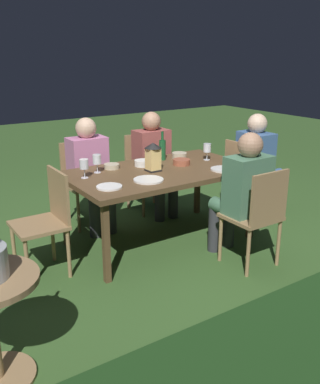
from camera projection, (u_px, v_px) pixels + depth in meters
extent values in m
plane|color=#385B28|center=(160.00, 241.00, 4.27)|extent=(16.00, 16.00, 0.00)
cube|color=brown|center=(160.00, 172.00, 4.05)|extent=(1.72, 0.99, 0.04)
cube|color=brown|center=(197.00, 184.00, 4.92)|extent=(0.05, 0.05, 0.68)
cube|color=brown|center=(65.00, 212.00, 4.08)|extent=(0.05, 0.05, 0.68)
cube|color=brown|center=(251.00, 205.00, 4.25)|extent=(0.05, 0.05, 0.68)
cube|color=brown|center=(106.00, 243.00, 3.41)|extent=(0.05, 0.05, 0.68)
cube|color=#9E7A51|center=(87.00, 185.00, 4.57)|extent=(0.42, 0.40, 0.03)
cube|color=#9E7A51|center=(78.00, 161.00, 4.65)|extent=(0.40, 0.02, 0.42)
cylinder|color=#9E7A51|center=(110.00, 206.00, 4.60)|extent=(0.03, 0.03, 0.42)
cylinder|color=#9E7A51|center=(78.00, 213.00, 4.41)|extent=(0.03, 0.03, 0.42)
cylinder|color=#9E7A51|center=(96.00, 198.00, 4.87)|extent=(0.03, 0.03, 0.42)
cylinder|color=#9E7A51|center=(66.00, 204.00, 4.68)|extent=(0.03, 0.03, 0.42)
cube|color=#C675A3|center=(88.00, 162.00, 4.44)|extent=(0.38, 0.24, 0.50)
sphere|color=#D1A889|center=(86.00, 128.00, 4.34)|extent=(0.21, 0.21, 0.21)
cylinder|color=#C675A3|center=(103.00, 186.00, 4.45)|extent=(0.13, 0.36, 0.13)
cylinder|color=#C675A3|center=(87.00, 189.00, 4.36)|extent=(0.13, 0.36, 0.13)
cylinder|color=#333338|center=(111.00, 212.00, 4.40)|extent=(0.11, 0.11, 0.45)
cylinder|color=#333338|center=(95.00, 215.00, 4.31)|extent=(0.11, 0.11, 0.45)
cube|color=#9E7A51|center=(251.00, 217.00, 3.70)|extent=(0.42, 0.40, 0.03)
cube|color=#9E7A51|center=(269.00, 198.00, 3.48)|extent=(0.40, 0.03, 0.42)
cylinder|color=#9E7A51|center=(220.00, 239.00, 3.81)|extent=(0.03, 0.03, 0.42)
cylinder|color=#9E7A51|center=(250.00, 230.00, 4.00)|extent=(0.03, 0.03, 0.42)
cylinder|color=#9E7A51|center=(248.00, 253.00, 3.54)|extent=(0.03, 0.03, 0.42)
cylinder|color=#9E7A51|center=(278.00, 243.00, 3.73)|extent=(0.03, 0.03, 0.42)
cube|color=#4C7A5B|center=(248.00, 185.00, 3.66)|extent=(0.38, 0.24, 0.50)
sphere|color=tan|center=(250.00, 145.00, 3.56)|extent=(0.21, 0.21, 0.21)
cylinder|color=#4C7A5B|center=(227.00, 209.00, 3.80)|extent=(0.13, 0.36, 0.13)
cylinder|color=#4C7A5B|center=(242.00, 205.00, 3.89)|extent=(0.13, 0.36, 0.13)
cylinder|color=#333338|center=(214.00, 228.00, 4.00)|extent=(0.11, 0.11, 0.45)
cylinder|color=#333338|center=(229.00, 224.00, 4.10)|extent=(0.11, 0.11, 0.45)
cube|color=#9E7A51|center=(39.00, 226.00, 3.51)|extent=(0.40, 0.42, 0.03)
cube|color=#9E7A51|center=(59.00, 195.00, 3.54)|extent=(0.03, 0.40, 0.42)
cylinder|color=#9E7A51|center=(27.00, 265.00, 3.35)|extent=(0.03, 0.03, 0.42)
cylinder|color=#9E7A51|center=(14.00, 248.00, 3.63)|extent=(0.03, 0.03, 0.42)
cylinder|color=#9E7A51|center=(69.00, 254.00, 3.53)|extent=(0.03, 0.03, 0.42)
cylinder|color=#9E7A51|center=(53.00, 239.00, 3.81)|extent=(0.03, 0.03, 0.42)
cube|color=#9E7A51|center=(149.00, 174.00, 4.98)|extent=(0.42, 0.40, 0.03)
cube|color=#9E7A51|center=(140.00, 152.00, 5.06)|extent=(0.40, 0.02, 0.42)
cylinder|color=#9E7A51|center=(170.00, 194.00, 5.01)|extent=(0.03, 0.03, 0.42)
cylinder|color=#9E7A51|center=(143.00, 199.00, 4.82)|extent=(0.03, 0.03, 0.42)
cylinder|color=#9E7A51|center=(154.00, 186.00, 5.28)|extent=(0.03, 0.03, 0.42)
cylinder|color=#9E7A51|center=(128.00, 191.00, 5.09)|extent=(0.03, 0.03, 0.42)
cube|color=#9E4C47|center=(151.00, 152.00, 4.85)|extent=(0.38, 0.24, 0.50)
sphere|color=tan|center=(151.00, 121.00, 4.75)|extent=(0.21, 0.21, 0.21)
cylinder|color=#9E4C47|center=(165.00, 174.00, 4.86)|extent=(0.13, 0.36, 0.13)
cylinder|color=#9E4C47|center=(152.00, 177.00, 4.77)|extent=(0.13, 0.36, 0.13)
cylinder|color=#333338|center=(173.00, 198.00, 4.81)|extent=(0.11, 0.11, 0.45)
cylinder|color=#333338|center=(160.00, 201.00, 4.72)|extent=(0.11, 0.11, 0.45)
cube|color=#9E7A51|center=(250.00, 180.00, 4.76)|extent=(0.40, 0.42, 0.03)
cube|color=#9E7A51|center=(238.00, 162.00, 4.59)|extent=(0.03, 0.40, 0.42)
cylinder|color=#9E7A51|center=(248.00, 192.00, 5.06)|extent=(0.03, 0.03, 0.42)
cylinder|color=#9E7A51|center=(271.00, 201.00, 4.78)|extent=(0.03, 0.03, 0.42)
cylinder|color=#9E7A51|center=(226.00, 197.00, 4.88)|extent=(0.03, 0.03, 0.42)
cylinder|color=#9E7A51|center=(249.00, 206.00, 4.60)|extent=(0.03, 0.03, 0.42)
cube|color=#426699|center=(255.00, 155.00, 4.71)|extent=(0.24, 0.38, 0.50)
sphere|color=beige|center=(257.00, 124.00, 4.60)|extent=(0.21, 0.21, 0.21)
cylinder|color=#426699|center=(257.00, 173.00, 4.93)|extent=(0.36, 0.13, 0.13)
cylinder|color=#426699|center=(269.00, 176.00, 4.79)|extent=(0.36, 0.13, 0.13)
cylinder|color=#333338|center=(265.00, 190.00, 5.09)|extent=(0.11, 0.11, 0.45)
cylinder|color=#333338|center=(277.00, 194.00, 4.94)|extent=(0.11, 0.11, 0.45)
cube|color=black|center=(153.00, 170.00, 4.01)|extent=(0.12, 0.12, 0.01)
cube|color=#F9D17A|center=(153.00, 159.00, 3.98)|extent=(0.11, 0.11, 0.20)
cone|color=black|center=(153.00, 145.00, 3.94)|extent=(0.15, 0.15, 0.05)
cylinder|color=#195128|center=(162.00, 150.00, 4.39)|extent=(0.07, 0.07, 0.20)
cylinder|color=#195128|center=(162.00, 136.00, 4.35)|extent=(0.03, 0.03, 0.09)
cylinder|color=silver|center=(207.00, 160.00, 4.41)|extent=(0.06, 0.06, 0.00)
cylinder|color=silver|center=(207.00, 156.00, 4.40)|extent=(0.01, 0.01, 0.08)
cylinder|color=silver|center=(207.00, 148.00, 4.37)|extent=(0.08, 0.08, 0.08)
cylinder|color=maroon|center=(207.00, 150.00, 4.38)|extent=(0.07, 0.07, 0.03)
cylinder|color=silver|center=(85.00, 178.00, 3.79)|extent=(0.06, 0.06, 0.00)
cylinder|color=silver|center=(85.00, 173.00, 3.77)|extent=(0.01, 0.01, 0.08)
cylinder|color=silver|center=(84.00, 164.00, 3.75)|extent=(0.08, 0.08, 0.08)
cylinder|color=maroon|center=(84.00, 167.00, 3.76)|extent=(0.07, 0.07, 0.03)
cylinder|color=silver|center=(97.00, 172.00, 3.96)|extent=(0.06, 0.06, 0.00)
cylinder|color=silver|center=(97.00, 168.00, 3.94)|extent=(0.01, 0.01, 0.08)
cylinder|color=silver|center=(97.00, 159.00, 3.92)|extent=(0.08, 0.08, 0.08)
cylinder|color=maroon|center=(97.00, 162.00, 3.92)|extent=(0.07, 0.07, 0.03)
cylinder|color=silver|center=(224.00, 169.00, 4.04)|extent=(0.24, 0.24, 0.01)
cylinder|color=white|center=(149.00, 180.00, 3.71)|extent=(0.26, 0.26, 0.01)
cylinder|color=white|center=(109.00, 187.00, 3.52)|extent=(0.21, 0.21, 0.01)
cylinder|color=silver|center=(142.00, 163.00, 4.18)|extent=(0.15, 0.15, 0.06)
cylinder|color=#424C1E|center=(142.00, 162.00, 4.17)|extent=(0.13, 0.13, 0.02)
cylinder|color=#9E5138|center=(182.00, 162.00, 4.22)|extent=(0.17, 0.17, 0.05)
cylinder|color=tan|center=(182.00, 161.00, 4.22)|extent=(0.14, 0.14, 0.02)
cylinder|color=#BCAD8E|center=(179.00, 155.00, 4.47)|extent=(0.15, 0.15, 0.06)
cylinder|color=#477533|center=(179.00, 154.00, 4.47)|extent=(0.13, 0.13, 0.02)
cylinder|color=#BCAD8E|center=(112.00, 166.00, 4.09)|extent=(0.15, 0.15, 0.04)
cylinder|color=beige|center=(112.00, 165.00, 4.08)|extent=(0.12, 0.12, 0.01)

